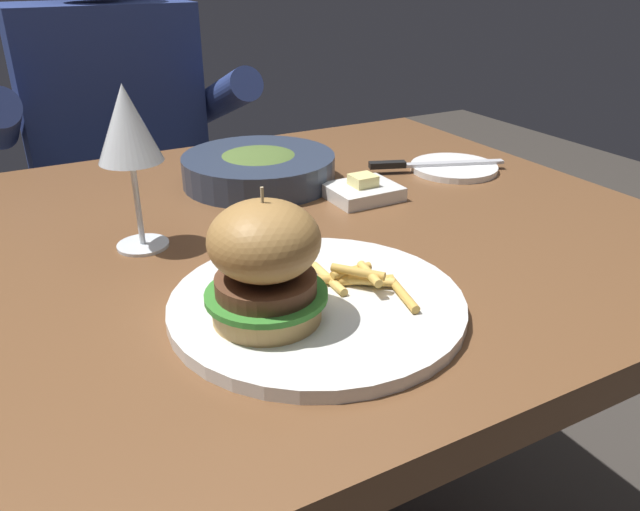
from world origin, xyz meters
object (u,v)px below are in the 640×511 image
object	(u,v)px
wine_glass	(127,128)
butter_dish	(363,191)
burger_sandwich	(265,262)
bread_plate	(454,168)
table_knife	(424,164)
main_plate	(317,304)
diner_person	(124,198)
soup_bowl	(259,168)

from	to	relation	value
wine_glass	butter_dish	size ratio (longest dim) A/B	1.97
burger_sandwich	bread_plate	world-z (taller)	burger_sandwich
bread_plate	burger_sandwich	bearing A→B (deg)	-147.73
table_knife	butter_dish	bearing A→B (deg)	-159.80
main_plate	table_knife	xyz separation A→B (m)	(0.37, 0.31, 0.01)
bread_plate	butter_dish	xyz separation A→B (m)	(-0.20, -0.04, 0.01)
table_knife	butter_dish	xyz separation A→B (m)	(-0.16, -0.06, -0.00)
table_knife	diner_person	distance (m)	0.74
main_plate	butter_dish	distance (m)	0.33
bread_plate	diner_person	size ratio (longest dim) A/B	0.12
main_plate	burger_sandwich	bearing A→B (deg)	-170.43
wine_glass	diner_person	xyz separation A→B (m)	(0.11, 0.68, -0.32)
wine_glass	soup_bowl	bearing A→B (deg)	34.29
bread_plate	butter_dish	distance (m)	0.21
wine_glass	bread_plate	world-z (taller)	wine_glass
bread_plate	table_knife	bearing A→B (deg)	159.14
butter_dish	diner_person	distance (m)	0.73
main_plate	bread_plate	bearing A→B (deg)	34.86
main_plate	butter_dish	xyz separation A→B (m)	(0.21, 0.25, 0.00)
butter_dish	diner_person	xyz separation A→B (m)	(-0.22, 0.67, -0.19)
bread_plate	table_knife	distance (m)	0.05
butter_dish	soup_bowl	distance (m)	0.17
soup_bowl	bread_plate	bearing A→B (deg)	-17.72
butter_dish	soup_bowl	xyz separation A→B (m)	(-0.10, 0.14, 0.01)
burger_sandwich	soup_bowl	xyz separation A→B (m)	(0.17, 0.40, -0.05)
butter_dish	burger_sandwich	bearing A→B (deg)	-136.13
table_knife	main_plate	bearing A→B (deg)	-140.10
table_knife	butter_dish	size ratio (longest dim) A/B	2.19
wine_glass	soup_bowl	size ratio (longest dim) A/B	0.83
soup_bowl	burger_sandwich	bearing A→B (deg)	-112.68
burger_sandwich	soup_bowl	bearing A→B (deg)	67.32
burger_sandwich	table_knife	distance (m)	0.54
soup_bowl	diner_person	world-z (taller)	diner_person
wine_glass	soup_bowl	world-z (taller)	wine_glass
diner_person	soup_bowl	bearing A→B (deg)	-77.86
wine_glass	table_knife	size ratio (longest dim) A/B	0.90
bread_plate	table_knife	xyz separation A→B (m)	(-0.05, 0.02, 0.01)
soup_bowl	table_knife	bearing A→B (deg)	-17.14
wine_glass	butter_dish	world-z (taller)	wine_glass
burger_sandwich	bread_plate	distance (m)	0.57
main_plate	table_knife	bearing A→B (deg)	39.90
table_knife	soup_bowl	xyz separation A→B (m)	(-0.26, 0.08, 0.01)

